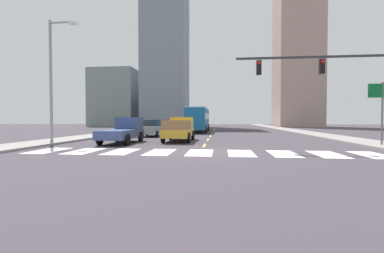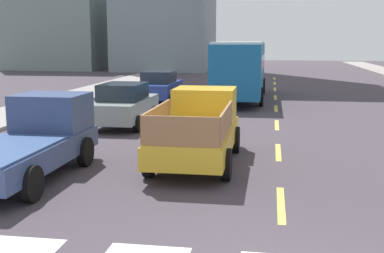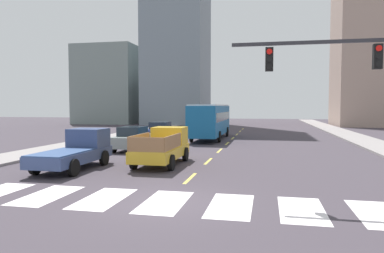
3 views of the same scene
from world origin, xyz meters
name	(u,v)px [view 3 (image 3 of 3)]	position (x,y,z in m)	size (l,w,h in m)	color
ground_plane	(165,202)	(0.00, 0.00, 0.00)	(160.00, 160.00, 0.00)	#403941
sidewalk_right	(382,147)	(11.86, 18.00, 0.07)	(3.06, 110.00, 0.15)	gray
sidewalk_left	(93,141)	(-11.86, 18.00, 0.07)	(3.06, 110.00, 0.15)	gray
crosswalk_stripe_2	(47,195)	(-4.37, 0.00, 0.00)	(1.37, 2.98, 0.01)	white
crosswalk_stripe_3	(104,198)	(-2.18, 0.00, 0.00)	(1.37, 2.98, 0.01)	white
crosswalk_stripe_4	(165,202)	(0.00, 0.00, 0.00)	(1.37, 2.98, 0.01)	white
crosswalk_stripe_5	(231,206)	(2.18, 0.00, 0.00)	(1.37, 2.98, 0.01)	white
crosswalk_stripe_6	(302,210)	(4.37, 0.00, 0.00)	(1.37, 2.98, 0.01)	white
crosswalk_stripe_7	(379,214)	(6.55, 0.00, 0.00)	(1.37, 2.98, 0.01)	white
lane_dash_0	(190,178)	(0.00, 4.00, 0.00)	(0.16, 2.40, 0.01)	#D7C34D
lane_dash_1	(208,161)	(0.00, 9.00, 0.00)	(0.16, 2.40, 0.01)	#D7C34D
lane_dash_2	(220,151)	(0.00, 14.00, 0.00)	(0.16, 2.40, 0.01)	#D7C34D
lane_dash_3	(227,143)	(0.00, 19.00, 0.00)	(0.16, 2.40, 0.01)	#D7C34D
lane_dash_4	(233,138)	(0.00, 24.00, 0.00)	(0.16, 2.40, 0.01)	#D7C34D
lane_dash_5	(237,134)	(0.00, 29.00, 0.00)	(0.16, 2.40, 0.01)	#D7C34D
lane_dash_6	(240,131)	(0.00, 34.00, 0.00)	(0.16, 2.40, 0.01)	#D7C34D
lane_dash_7	(243,129)	(0.00, 39.00, 0.00)	(0.16, 2.40, 0.01)	#D7C34D
pickup_stakebed	(164,147)	(-2.28, 7.64, 0.94)	(2.18, 5.20, 1.96)	gold
pickup_dark	(77,150)	(-6.23, 5.38, 0.92)	(2.18, 5.20, 1.96)	#354675
city_bus	(211,119)	(-2.02, 22.73, 1.95)	(2.72, 10.80, 3.32)	#165C94
sedan_far	(133,138)	(-6.08, 12.88, 0.86)	(2.02, 4.40, 1.72)	gray
sedan_near_right	(161,131)	(-6.41, 20.72, 0.86)	(2.02, 4.40, 1.72)	navy
block_mid_left	(110,85)	(-25.18, 50.76, 7.03)	(10.97, 9.96, 14.05)	gray
block_mid_right	(368,18)	(18.75, 50.63, 17.08)	(9.53, 10.52, 34.17)	tan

